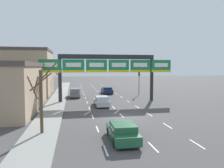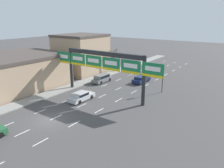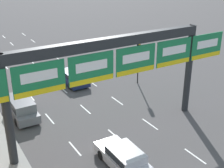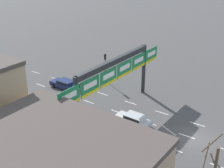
{
  "view_description": "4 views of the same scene",
  "coord_description": "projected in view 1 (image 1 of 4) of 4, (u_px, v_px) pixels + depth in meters",
  "views": [
    {
      "loc": [
        -5.32,
        -22.91,
        5.49
      ],
      "look_at": [
        0.16,
        8.19,
        3.06
      ],
      "focal_mm": 35.0,
      "sensor_mm": 36.0,
      "label": 1
    },
    {
      "loc": [
        21.16,
        -16.29,
        12.61
      ],
      "look_at": [
        0.24,
        13.55,
        1.54
      ],
      "focal_mm": 35.0,
      "sensor_mm": 36.0,
      "label": 2
    },
    {
      "loc": [
        -10.53,
        -6.14,
        12.66
      ],
      "look_at": [
        2.44,
        15.5,
        2.07
      ],
      "focal_mm": 50.0,
      "sensor_mm": 36.0,
      "label": 3
    },
    {
      "loc": [
        -30.25,
        -10.13,
        20.35
      ],
      "look_at": [
        -1.45,
        10.79,
        4.67
      ],
      "focal_mm": 50.0,
      "sensor_mm": 36.0,
      "label": 4
    }
  ],
  "objects": [
    {
      "name": "ground_plane",
      "position": [
        124.0,
        118.0,
        23.84
      ],
      "size": [
        220.0,
        220.0,
        0.0
      ],
      "primitive_type": "plane",
      "color": "#474444"
    },
    {
      "name": "sidewalk_left",
      "position": [
        48.0,
        120.0,
        22.45
      ],
      "size": [
        2.8,
        110.0,
        0.15
      ],
      "color": "gray",
      "rests_on": "ground_plane"
    },
    {
      "name": "lane_dashes",
      "position": [
        106.0,
        100.0,
        37.09
      ],
      "size": [
        6.72,
        67.0,
        0.01
      ],
      "color": "white",
      "rests_on": "ground_plane"
    },
    {
      "name": "sign_gantry",
      "position": [
        108.0,
        66.0,
        34.52
      ],
      "size": [
        21.03,
        0.7,
        7.48
      ],
      "color": "#232628",
      "rests_on": "ground_plane"
    },
    {
      "name": "building_far",
      "position": [
        26.0,
        72.0,
        42.45
      ],
      "size": [
        9.68,
        10.73,
        8.95
      ],
      "color": "tan",
      "rests_on": "ground_plane"
    },
    {
      "name": "suv_grey",
      "position": [
        75.0,
        92.0,
        40.2
      ],
      "size": [
        1.83,
        4.78,
        1.61
      ],
      "color": "slate",
      "rests_on": "ground_plane"
    },
    {
      "name": "car_green",
      "position": [
        122.0,
        131.0,
        16.25
      ],
      "size": [
        1.85,
        4.37,
        1.35
      ],
      "color": "#235B38",
      "rests_on": "ground_plane"
    },
    {
      "name": "car_navy",
      "position": [
        107.0,
        90.0,
        45.72
      ],
      "size": [
        1.97,
        4.78,
        1.36
      ],
      "color": "#19234C",
      "rests_on": "ground_plane"
    },
    {
      "name": "car_silver",
      "position": [
        102.0,
        101.0,
        30.86
      ],
      "size": [
        1.86,
        4.66,
        1.4
      ],
      "color": "#B7B7BC",
      "rests_on": "ground_plane"
    },
    {
      "name": "traffic_light_near_gantry",
      "position": [
        139.0,
        78.0,
        43.11
      ],
      "size": [
        0.3,
        0.35,
        4.71
      ],
      "color": "black",
      "rests_on": "ground_plane"
    },
    {
      "name": "tree_bare_closest",
      "position": [
        60.0,
        78.0,
        48.04
      ],
      "size": [
        2.13,
        2.11,
        5.56
      ],
      "color": "brown",
      "rests_on": "sidewalk_left"
    },
    {
      "name": "tree_bare_second",
      "position": [
        41.0,
        96.0,
        17.67
      ],
      "size": [
        2.44,
        2.44,
        5.79
      ],
      "color": "brown",
      "rests_on": "sidewalk_left"
    }
  ]
}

